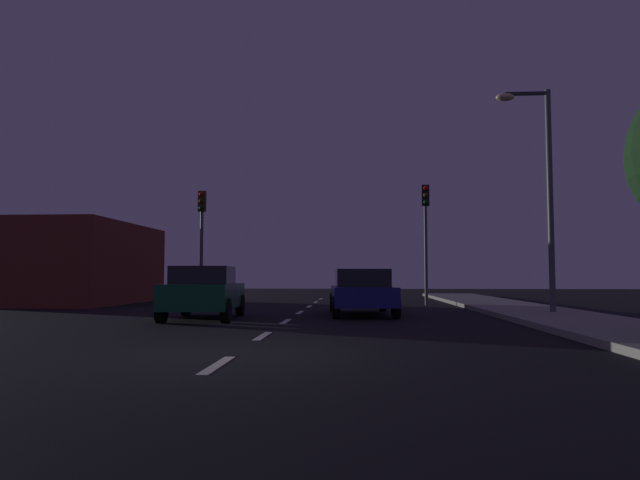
% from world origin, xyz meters
% --- Properties ---
extents(ground_plane, '(80.00, 80.00, 0.00)m').
position_xyz_m(ground_plane, '(0.00, 7.00, 0.00)').
color(ground_plane, black).
extents(sidewalk_curb_right, '(3.00, 40.00, 0.15)m').
position_xyz_m(sidewalk_curb_right, '(7.50, 7.00, 0.07)').
color(sidewalk_curb_right, gray).
rests_on(sidewalk_curb_right, ground_plane).
extents(lane_stripe_nearest, '(0.16, 1.60, 0.01)m').
position_xyz_m(lane_stripe_nearest, '(0.00, -1.20, 0.00)').
color(lane_stripe_nearest, silver).
rests_on(lane_stripe_nearest, ground_plane).
extents(lane_stripe_second, '(0.16, 1.60, 0.01)m').
position_xyz_m(lane_stripe_second, '(0.00, 2.60, 0.00)').
color(lane_stripe_second, silver).
rests_on(lane_stripe_second, ground_plane).
extents(lane_stripe_third, '(0.16, 1.60, 0.01)m').
position_xyz_m(lane_stripe_third, '(0.00, 6.40, 0.00)').
color(lane_stripe_third, silver).
rests_on(lane_stripe_third, ground_plane).
extents(lane_stripe_fourth, '(0.16, 1.60, 0.01)m').
position_xyz_m(lane_stripe_fourth, '(0.00, 10.20, 0.00)').
color(lane_stripe_fourth, silver).
rests_on(lane_stripe_fourth, ground_plane).
extents(lane_stripe_fifth, '(0.16, 1.60, 0.01)m').
position_xyz_m(lane_stripe_fifth, '(0.00, 14.00, 0.00)').
color(lane_stripe_fifth, silver).
rests_on(lane_stripe_fifth, ground_plane).
extents(lane_stripe_sixth, '(0.16, 1.60, 0.01)m').
position_xyz_m(lane_stripe_sixth, '(0.00, 17.80, 0.00)').
color(lane_stripe_sixth, silver).
rests_on(lane_stripe_sixth, ground_plane).
extents(lane_stripe_seventh, '(0.16, 1.60, 0.01)m').
position_xyz_m(lane_stripe_seventh, '(0.00, 21.60, 0.00)').
color(lane_stripe_seventh, silver).
rests_on(lane_stripe_seventh, ground_plane).
extents(traffic_signal_left, '(0.32, 0.38, 4.93)m').
position_xyz_m(traffic_signal_left, '(-4.82, 15.42, 3.45)').
color(traffic_signal_left, '#4C4C51').
rests_on(traffic_signal_left, ground_plane).
extents(traffic_signal_right, '(0.32, 0.38, 5.10)m').
position_xyz_m(traffic_signal_right, '(4.85, 15.42, 3.56)').
color(traffic_signal_right, '#4C4C51').
rests_on(traffic_signal_right, ground_plane).
extents(car_stopped_ahead, '(2.19, 4.64, 1.44)m').
position_xyz_m(car_stopped_ahead, '(2.06, 9.15, 0.74)').
color(car_stopped_ahead, navy).
rests_on(car_stopped_ahead, ground_plane).
extents(car_adjacent_lane, '(2.14, 4.13, 1.49)m').
position_xyz_m(car_adjacent_lane, '(-2.41, 7.04, 0.77)').
color(car_adjacent_lane, '#0F4C2D').
rests_on(car_adjacent_lane, ground_plane).
extents(street_lamp_right, '(1.66, 0.36, 6.94)m').
position_xyz_m(street_lamp_right, '(7.55, 8.69, 4.18)').
color(street_lamp_right, '#4C4C51').
rests_on(street_lamp_right, ground_plane).
extents(storefront_left, '(4.84, 8.12, 3.55)m').
position_xyz_m(storefront_left, '(-10.42, 15.89, 1.78)').
color(storefront_left, maroon).
rests_on(storefront_left, ground_plane).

